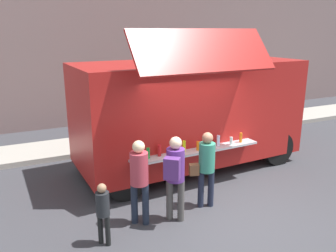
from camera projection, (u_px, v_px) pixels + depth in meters
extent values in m
plane|color=#38383D|center=(223.00, 213.00, 6.86)|extent=(60.00, 60.00, 0.00)
cube|color=#9E998E|center=(23.00, 154.00, 9.87)|extent=(28.00, 1.60, 0.15)
cube|color=#AE1D19|center=(189.00, 110.00, 8.85)|extent=(5.84, 2.56, 2.47)
cube|color=#AE1D19|center=(205.00, 50.00, 6.88)|extent=(3.19, 0.88, 0.86)
cube|color=black|center=(193.00, 109.00, 7.58)|extent=(3.01, 0.23, 1.11)
cube|color=#B7B7BC|center=(197.00, 151.00, 7.64)|extent=(3.17, 0.49, 0.05)
cylinder|color=green|center=(148.00, 153.00, 7.10)|extent=(0.07, 0.07, 0.23)
cylinder|color=red|center=(159.00, 150.00, 7.24)|extent=(0.08, 0.08, 0.25)
cylinder|color=silver|center=(174.00, 149.00, 7.29)|extent=(0.08, 0.08, 0.26)
cylinder|color=yellow|center=(184.00, 146.00, 7.51)|extent=(0.07, 0.07, 0.25)
cylinder|color=orange|center=(198.00, 146.00, 7.59)|extent=(0.08, 0.08, 0.20)
cylinder|color=red|center=(207.00, 143.00, 7.75)|extent=(0.07, 0.07, 0.23)
cylinder|color=silver|center=(218.00, 140.00, 7.90)|extent=(0.07, 0.07, 0.24)
cylinder|color=silver|center=(231.00, 141.00, 7.97)|extent=(0.07, 0.07, 0.18)
cylinder|color=orange|center=(241.00, 138.00, 8.13)|extent=(0.07, 0.07, 0.23)
cube|color=black|center=(273.00, 85.00, 9.99)|extent=(0.17, 1.96, 1.09)
cylinder|color=black|center=(231.00, 130.00, 10.97)|extent=(0.90, 0.28, 0.90)
cylinder|color=black|center=(277.00, 148.00, 9.26)|extent=(0.90, 0.28, 0.90)
cylinder|color=black|center=(98.00, 151.00, 9.02)|extent=(0.90, 0.28, 0.90)
cylinder|color=black|center=(126.00, 179.00, 7.31)|extent=(0.90, 0.28, 0.90)
cylinder|color=#2B5D3A|center=(249.00, 114.00, 12.68)|extent=(0.60, 0.60, 1.02)
cylinder|color=#1D2235|center=(201.00, 189.00, 7.00)|extent=(0.12, 0.12, 0.78)
cylinder|color=#1D2235|center=(211.00, 188.00, 7.03)|extent=(0.12, 0.12, 0.78)
cylinder|color=#31836A|center=(207.00, 157.00, 6.83)|extent=(0.33, 0.33, 0.59)
sphere|color=#A26D52|center=(208.00, 138.00, 6.72)|extent=(0.22, 0.22, 0.22)
cube|color=brown|center=(194.00, 169.00, 6.86)|extent=(0.22, 0.18, 0.23)
cylinder|color=#4B4745|center=(170.00, 199.00, 6.54)|extent=(0.13, 0.13, 0.82)
cylinder|color=#4B4745|center=(181.00, 201.00, 6.48)|extent=(0.13, 0.13, 0.82)
cylinder|color=#562B7C|center=(176.00, 165.00, 6.31)|extent=(0.34, 0.34, 0.62)
sphere|color=beige|center=(176.00, 143.00, 6.20)|extent=(0.23, 0.23, 0.23)
cube|color=#572C74|center=(172.00, 169.00, 6.06)|extent=(0.33, 0.32, 0.40)
cylinder|color=#1D2536|center=(134.00, 203.00, 6.41)|extent=(0.13, 0.13, 0.81)
cylinder|color=#1D2536|center=(146.00, 204.00, 6.37)|extent=(0.13, 0.13, 0.81)
cylinder|color=#AE3845|center=(139.00, 169.00, 6.19)|extent=(0.33, 0.33, 0.61)
sphere|color=beige|center=(139.00, 147.00, 6.08)|extent=(0.23, 0.23, 0.23)
cylinder|color=black|center=(100.00, 229.00, 5.82)|extent=(0.09, 0.09, 0.55)
cylinder|color=black|center=(108.00, 231.00, 5.76)|extent=(0.09, 0.09, 0.55)
cylinder|color=#222428|center=(103.00, 204.00, 5.66)|extent=(0.23, 0.23, 0.42)
sphere|color=#9E7453|center=(102.00, 188.00, 5.58)|extent=(0.15, 0.15, 0.15)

